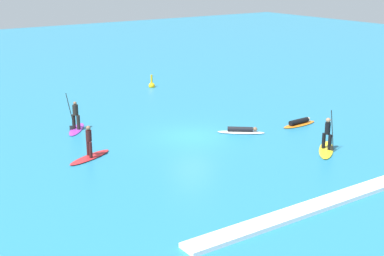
% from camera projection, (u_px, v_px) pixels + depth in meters
% --- Properties ---
extents(ground_plane, '(120.00, 120.00, 0.00)m').
position_uv_depth(ground_plane, '(192.00, 136.00, 32.10)').
color(ground_plane, teal).
rests_on(ground_plane, ground).
extents(surfer_on_white_board, '(2.51, 2.23, 0.38)m').
position_uv_depth(surfer_on_white_board, '(241.00, 131.00, 32.68)').
color(surfer_on_white_board, white).
rests_on(surfer_on_white_board, ground_plane).
extents(surfer_on_red_board, '(2.86, 1.74, 1.72)m').
position_uv_depth(surfer_on_red_board, '(90.00, 151.00, 28.43)').
color(surfer_on_red_board, red).
rests_on(surfer_on_red_board, ground_plane).
extents(surfer_on_orange_board, '(2.64, 0.81, 0.40)m').
position_uv_depth(surfer_on_orange_board, '(299.00, 123.00, 34.28)').
color(surfer_on_orange_board, orange).
rests_on(surfer_on_orange_board, ground_plane).
extents(surfer_on_purple_board, '(2.12, 2.56, 2.30)m').
position_uv_depth(surfer_on_purple_board, '(76.00, 122.00, 33.19)').
color(surfer_on_purple_board, purple).
rests_on(surfer_on_purple_board, ground_plane).
extents(surfer_on_yellow_board, '(2.80, 2.53, 2.27)m').
position_uv_depth(surfer_on_yellow_board, '(327.00, 144.00, 29.55)').
color(surfer_on_yellow_board, yellow).
rests_on(surfer_on_yellow_board, ground_plane).
extents(marker_buoy, '(0.50, 0.50, 1.13)m').
position_uv_depth(marker_buoy, '(152.00, 85.00, 44.62)').
color(marker_buoy, yellow).
rests_on(marker_buoy, ground_plane).
extents(wave_crest, '(15.63, 0.90, 0.18)m').
position_uv_depth(wave_crest, '(340.00, 198.00, 23.49)').
color(wave_crest, white).
rests_on(wave_crest, ground_plane).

